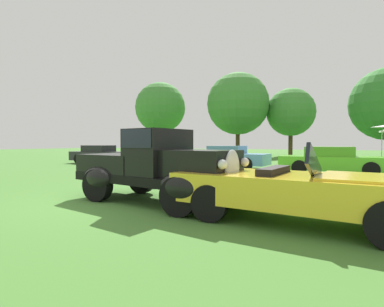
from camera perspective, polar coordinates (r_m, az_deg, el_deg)
The scene contains 11 objects.
ground_plane at distance 7.33m, azimuth -13.19°, elevation -8.94°, with size 120.00×120.00×0.00m, color #42752D.
feature_pickup_truck at distance 7.05m, azimuth -6.83°, elevation -2.26°, with size 4.40×2.36×1.70m.
neighbor_convertible at distance 5.57m, azimuth 20.59°, elevation -6.47°, with size 4.52×2.10×1.40m.
show_car_charcoal at distance 21.33m, azimuth -17.02°, elevation -0.19°, with size 4.15×1.76×1.22m.
show_car_skyblue at distance 16.94m, azimuth 7.02°, elevation -0.66°, with size 4.31×1.93×1.22m.
show_car_lime at distance 14.54m, azimuth 25.06°, elevation -1.28°, with size 4.52×1.81×1.22m.
spectator_near_truck at distance 15.64m, azimuth -8.49°, elevation 0.26°, with size 0.41×0.47×1.69m.
spectator_by_row at distance 10.65m, azimuth -6.14°, elevation -0.54°, with size 0.43×0.30×1.69m.
treeline_far_left at distance 35.52m, azimuth -6.01°, elevation 8.59°, with size 5.79×5.79×8.37m.
treeline_mid_left at distance 33.17m, azimuth 8.67°, elevation 9.27°, with size 6.64×6.64×8.91m.
treeline_center at distance 34.00m, azimuth 18.18°, elevation 7.42°, with size 5.08×5.08×7.20m.
Camera 1 is at (4.62, -5.52, 1.39)m, focal length 28.22 mm.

